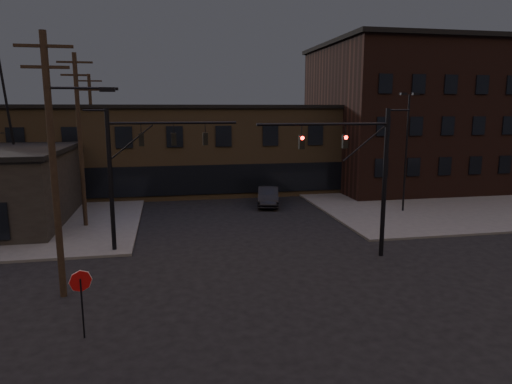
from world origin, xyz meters
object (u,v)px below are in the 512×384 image
Objects in this scene: traffic_signal_far at (134,163)px; parked_car_lot_b at (382,180)px; stop_sign at (81,288)px; car_crossing at (268,196)px; traffic_signal_near at (365,167)px; parked_car_lot_a at (391,185)px.

traffic_signal_far is 1.59× the size of parked_car_lot_b.
stop_sign is 35.45m from parked_car_lot_b.
stop_sign is 23.45m from car_crossing.
stop_sign is 0.52× the size of car_crossing.
traffic_signal_near is at bearing -69.05° from car_crossing.
traffic_signal_near is 1.87× the size of parked_car_lot_a.
car_crossing is at bearing 133.76° from parked_car_lot_b.
stop_sign is at bearing -106.25° from car_crossing.
traffic_signal_near reaches higher than stop_sign.
traffic_signal_near is 22.61m from parked_car_lot_b.
parked_car_lot_a is (23.60, 23.04, -0.97)m from stop_sign.
traffic_signal_far reaches higher than parked_car_lot_b.
parked_car_lot_b is at bearing 34.92° from traffic_signal_far.
stop_sign is at bearing 158.07° from parked_car_lot_b.
car_crossing is at bearing 98.47° from traffic_signal_near.
car_crossing is (-12.88, -5.40, -0.10)m from parked_car_lot_b.
traffic_signal_far is at bearing 145.93° from parked_car_lot_b.
traffic_signal_near reaches higher than car_crossing.
parked_car_lot_b is (22.86, 15.96, -4.13)m from traffic_signal_far.
parked_car_lot_a is at bearing 23.91° from car_crossing.
parked_car_lot_a is at bearing 58.25° from traffic_signal_near.
traffic_signal_near reaches higher than parked_car_lot_b.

